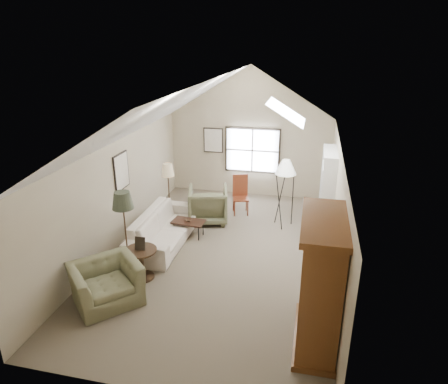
% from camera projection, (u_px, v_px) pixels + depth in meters
% --- Properties ---
extents(room_shell, '(5.01, 8.01, 4.00)m').
position_uv_depth(room_shell, '(220.00, 116.00, 8.14)').
color(room_shell, '#6A5D4C').
rests_on(room_shell, ground).
extents(window, '(1.72, 0.08, 1.42)m').
position_uv_depth(window, '(252.00, 150.00, 12.35)').
color(window, black).
rests_on(window, room_shell).
extents(skylight, '(0.80, 1.20, 0.52)m').
position_uv_depth(skylight, '(287.00, 111.00, 8.68)').
color(skylight, white).
rests_on(skylight, room_shell).
extents(wall_art, '(1.97, 3.71, 0.88)m').
position_uv_depth(wall_art, '(169.00, 155.00, 10.82)').
color(wall_art, black).
rests_on(wall_art, room_shell).
extents(armoire, '(0.60, 1.50, 2.20)m').
position_uv_depth(armoire, '(320.00, 283.00, 6.26)').
color(armoire, brown).
rests_on(armoire, ground).
extents(tv_alcove, '(0.32, 1.30, 2.10)m').
position_uv_depth(tv_alcove, '(327.00, 192.00, 9.85)').
color(tv_alcove, white).
rests_on(tv_alcove, ground).
extents(media_console, '(0.34, 1.18, 0.60)m').
position_uv_depth(media_console, '(323.00, 223.00, 10.16)').
color(media_console, '#382316').
rests_on(media_console, ground).
extents(tv_panel, '(0.05, 0.90, 0.55)m').
position_uv_depth(tv_panel, '(325.00, 200.00, 9.94)').
color(tv_panel, black).
rests_on(tv_panel, media_console).
extents(sofa, '(1.04, 2.66, 0.78)m').
position_uv_depth(sofa, '(164.00, 227.00, 9.72)').
color(sofa, silver).
rests_on(sofa, ground).
extents(armchair_near, '(1.61, 1.61, 0.79)m').
position_uv_depth(armchair_near, '(106.00, 283.00, 7.50)').
color(armchair_near, '#71714F').
rests_on(armchair_near, ground).
extents(armchair_far, '(1.25, 1.27, 0.96)m').
position_uv_depth(armchair_far, '(208.00, 205.00, 10.83)').
color(armchair_far, '#636547').
rests_on(armchair_far, ground).
extents(coffee_table, '(0.85, 0.53, 0.41)m').
position_uv_depth(coffee_table, '(189.00, 228.00, 10.08)').
color(coffee_table, '#321D14').
rests_on(coffee_table, ground).
extents(bowl, '(0.21, 0.21, 0.05)m').
position_uv_depth(bowl, '(188.00, 220.00, 10.00)').
color(bowl, '#3E2619').
rests_on(bowl, coffee_table).
extents(side_table, '(0.67, 0.67, 0.67)m').
position_uv_depth(side_table, '(142.00, 264.00, 8.26)').
color(side_table, '#321E14').
rests_on(side_table, ground).
extents(side_chair, '(0.54, 0.54, 1.12)m').
position_uv_depth(side_chair, '(241.00, 195.00, 11.25)').
color(side_chair, brown).
rests_on(side_chair, ground).
extents(tripod_lamp, '(0.57, 0.57, 1.87)m').
position_uv_depth(tripod_lamp, '(284.00, 193.00, 10.36)').
color(tripod_lamp, silver).
rests_on(tripod_lamp, ground).
extents(dark_lamp, '(0.44, 0.44, 1.85)m').
position_uv_depth(dark_lamp, '(126.00, 232.00, 8.31)').
color(dark_lamp, '#292E20').
rests_on(dark_lamp, ground).
extents(tan_lamp, '(0.33, 0.33, 1.66)m').
position_uv_depth(tan_lamp, '(169.00, 192.00, 10.71)').
color(tan_lamp, tan).
rests_on(tan_lamp, ground).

